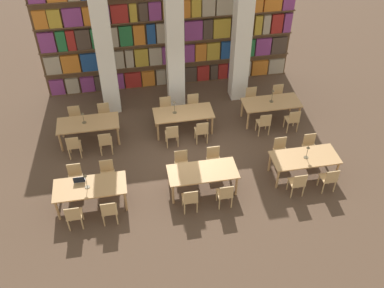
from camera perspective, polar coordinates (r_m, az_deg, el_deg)
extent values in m
plane|color=#4C3828|center=(14.01, -0.11, -1.78)|extent=(40.00, 40.00, 0.00)
cube|color=brown|center=(16.33, -3.11, 16.34)|extent=(9.64, 0.06, 5.50)
cube|color=brown|center=(17.63, -2.79, 8.20)|extent=(9.64, 0.35, 0.03)
cube|color=#84387A|center=(17.52, -17.51, 7.31)|extent=(0.52, 0.20, 0.65)
cube|color=tan|center=(17.44, -15.63, 7.57)|extent=(0.49, 0.20, 0.65)
cube|color=#84387A|center=(17.38, -13.73, 7.82)|extent=(0.51, 0.20, 0.65)
cube|color=#47382D|center=(17.34, -11.68, 8.08)|extent=(0.68, 0.20, 0.65)
cube|color=#84387A|center=(17.32, -9.74, 8.32)|extent=(0.40, 0.20, 0.65)
cube|color=maroon|center=(17.32, -7.87, 8.54)|extent=(0.63, 0.20, 0.65)
cube|color=orange|center=(17.34, -5.85, 8.77)|extent=(0.50, 0.20, 0.65)
cube|color=tan|center=(17.38, -4.17, 8.95)|extent=(0.37, 0.20, 0.65)
cube|color=tan|center=(17.43, -2.53, 9.12)|extent=(0.57, 0.20, 0.65)
cube|color=#47382D|center=(17.51, -0.43, 9.32)|extent=(0.61, 0.20, 0.65)
cube|color=maroon|center=(17.60, 1.46, 9.49)|extent=(0.48, 0.20, 0.65)
cube|color=#47382D|center=(17.69, 2.92, 9.62)|extent=(0.30, 0.20, 0.65)
cube|color=maroon|center=(17.77, 4.09, 9.72)|extent=(0.38, 0.20, 0.65)
cube|color=#84387A|center=(17.86, 5.30, 9.81)|extent=(0.32, 0.20, 0.65)
cube|color=tan|center=(17.98, 6.83, 9.93)|extent=(0.59, 0.20, 0.65)
cube|color=orange|center=(18.18, 8.98, 10.08)|extent=(0.66, 0.20, 0.65)
cube|color=tan|center=(18.41, 11.10, 10.21)|extent=(0.65, 0.20, 0.65)
cube|color=brown|center=(17.15, -2.89, 10.79)|extent=(9.64, 0.35, 0.03)
cube|color=tan|center=(17.04, -18.06, 9.99)|extent=(0.58, 0.20, 0.72)
cube|color=orange|center=(16.95, -15.87, 10.31)|extent=(0.66, 0.20, 0.72)
cube|color=navy|center=(16.89, -13.52, 10.62)|extent=(0.60, 0.20, 0.72)
cube|color=#236B38|center=(16.85, -11.48, 10.89)|extent=(0.50, 0.20, 0.72)
cube|color=tan|center=(16.84, -9.77, 11.10)|extent=(0.40, 0.20, 0.72)
cube|color=tan|center=(16.84, -8.34, 11.26)|extent=(0.29, 0.20, 0.72)
cube|color=#B7932D|center=(16.86, -6.77, 11.44)|extent=(0.51, 0.20, 0.72)
cube|color=tan|center=(16.89, -4.90, 11.64)|extent=(0.48, 0.20, 0.72)
cube|color=#84387A|center=(16.93, -3.27, 11.80)|extent=(0.43, 0.20, 0.72)
cube|color=#47382D|center=(16.98, -1.85, 11.93)|extent=(0.29, 0.20, 0.72)
cube|color=#84387A|center=(17.04, -0.40, 12.06)|extent=(0.41, 0.20, 0.72)
cube|color=orange|center=(17.11, 1.15, 12.19)|extent=(0.44, 0.20, 0.72)
cube|color=#B7932D|center=(17.21, 2.82, 12.32)|extent=(0.50, 0.20, 0.72)
cube|color=navy|center=(17.32, 4.54, 12.45)|extent=(0.41, 0.20, 0.72)
cube|color=navy|center=(17.41, 5.76, 12.53)|extent=(0.29, 0.20, 0.72)
cube|color=#236B38|center=(17.54, 7.30, 12.62)|extent=(0.62, 0.20, 0.72)
cube|color=#84387A|center=(17.74, 9.44, 12.74)|extent=(0.62, 0.20, 0.72)
cube|color=#47382D|center=(17.96, 11.48, 12.83)|extent=(0.61, 0.20, 0.72)
cube|color=brown|center=(16.72, -3.00, 13.52)|extent=(9.64, 0.35, 0.03)
cube|color=#84387A|center=(16.61, -18.76, 12.76)|extent=(0.56, 0.20, 0.77)
cube|color=#236B38|center=(16.54, -17.02, 13.03)|extent=(0.33, 0.20, 0.77)
cube|color=maroon|center=(16.50, -15.83, 13.20)|extent=(0.30, 0.20, 0.77)
cube|color=#47382D|center=(16.46, -14.31, 13.42)|extent=(0.51, 0.20, 0.77)
cube|color=#236B38|center=(16.42, -12.13, 13.71)|extent=(0.65, 0.20, 0.77)
cube|color=tan|center=(16.41, -10.31, 13.93)|extent=(0.26, 0.20, 0.77)
cube|color=#236B38|center=(16.41, -8.83, 14.11)|extent=(0.47, 0.20, 0.77)
cube|color=orange|center=(16.42, -7.07, 14.30)|extent=(0.41, 0.20, 0.77)
cube|color=navy|center=(16.45, -5.50, 14.46)|extent=(0.31, 0.20, 0.77)
cube|color=tan|center=(16.49, -3.71, 14.64)|extent=(0.58, 0.20, 0.77)
cube|color=#47382D|center=(16.55, -1.86, 14.80)|extent=(0.41, 0.20, 0.77)
cube|color=#84387A|center=(16.63, 0.16, 14.96)|extent=(0.68, 0.20, 0.77)
cube|color=#47382D|center=(16.73, 2.10, 15.10)|extent=(0.36, 0.20, 0.77)
cube|color=#B7932D|center=(16.85, 3.96, 15.22)|extent=(0.66, 0.20, 0.77)
cube|color=#47382D|center=(16.99, 5.94, 15.32)|extent=(0.40, 0.20, 0.77)
cube|color=#B7932D|center=(17.11, 7.43, 15.39)|extent=(0.41, 0.20, 0.77)
cube|color=#B7932D|center=(17.23, 8.80, 15.45)|extent=(0.27, 0.20, 0.77)
cube|color=tan|center=(17.34, 9.87, 15.49)|extent=(0.27, 0.20, 0.77)
cube|color=maroon|center=(17.48, 11.23, 15.53)|extent=(0.44, 0.20, 0.77)
cube|color=#84387A|center=(17.63, 12.58, 15.56)|extent=(0.30, 0.20, 0.77)
cube|color=brown|center=(16.32, -3.11, 16.38)|extent=(9.64, 0.35, 0.03)
cube|color=orange|center=(16.27, -19.59, 15.40)|extent=(0.46, 0.20, 0.66)
cube|color=#B7932D|center=(16.19, -17.88, 15.68)|extent=(0.45, 0.20, 0.66)
cube|color=#84387A|center=(16.12, -15.66, 16.01)|extent=(0.65, 0.20, 0.66)
cube|color=orange|center=(16.07, -13.17, 16.36)|extent=(0.63, 0.20, 0.66)
cube|color=#84387A|center=(16.05, -11.41, 16.59)|extent=(0.27, 0.20, 0.66)
cube|color=maroon|center=(16.05, -9.65, 16.80)|extent=(0.60, 0.20, 0.66)
cube|color=#B7932D|center=(16.06, -7.87, 17.00)|extent=(0.26, 0.20, 0.66)
cube|color=#47382D|center=(16.07, -6.52, 17.14)|extent=(0.31, 0.20, 0.66)
cube|color=#84387A|center=(16.10, -4.98, 17.29)|extent=(0.45, 0.20, 0.66)
cube|color=#B7932D|center=(16.14, -3.43, 17.43)|extent=(0.26, 0.20, 0.66)
cube|color=orange|center=(16.21, -1.47, 17.58)|extent=(0.66, 0.20, 0.66)
cube|color=#B7932D|center=(16.30, 0.53, 17.72)|extent=(0.36, 0.20, 0.66)
cube|color=tan|center=(16.38, 2.19, 17.82)|extent=(0.48, 0.20, 0.66)
cube|color=tan|center=(16.51, 4.34, 17.93)|extent=(0.61, 0.20, 0.66)
cube|color=navy|center=(16.67, 6.51, 18.02)|extent=(0.58, 0.20, 0.66)
cube|color=orange|center=(16.84, 8.54, 18.08)|extent=(0.50, 0.20, 0.66)
cube|color=orange|center=(17.05, 10.73, 18.12)|extent=(0.68, 0.20, 0.66)
cube|color=#84387A|center=(17.27, 12.76, 18.13)|extent=(0.45, 0.20, 0.66)
cube|color=silver|center=(14.89, -11.86, 14.10)|extent=(0.60, 0.60, 6.00)
cube|color=silver|center=(14.99, -2.39, 15.10)|extent=(0.60, 0.60, 6.00)
cube|color=silver|center=(15.47, 6.78, 15.70)|extent=(0.60, 0.60, 6.00)
cube|color=tan|center=(12.36, -13.47, -5.55)|extent=(2.04, 0.92, 0.04)
cylinder|color=tan|center=(12.51, -17.49, -8.46)|extent=(0.07, 0.07, 0.73)
cylinder|color=tan|center=(12.31, -8.84, -7.56)|extent=(0.07, 0.07, 0.73)
cylinder|color=tan|center=(13.02, -17.31, -5.98)|extent=(0.07, 0.07, 0.73)
cylinder|color=tan|center=(12.83, -9.05, -5.08)|extent=(0.07, 0.07, 0.73)
cylinder|color=tan|center=(12.48, -16.05, -9.22)|extent=(0.04, 0.04, 0.44)
cylinder|color=tan|center=(12.43, -14.40, -9.06)|extent=(0.04, 0.04, 0.44)
cylinder|color=tan|center=(12.26, -16.11, -10.42)|extent=(0.04, 0.04, 0.44)
cylinder|color=tan|center=(12.21, -14.42, -10.27)|extent=(0.04, 0.04, 0.44)
cube|color=tan|center=(12.17, -15.44, -9.02)|extent=(0.42, 0.40, 0.04)
cube|color=tan|center=(11.88, -15.66, -8.97)|extent=(0.40, 0.03, 0.42)
cylinder|color=tan|center=(13.12, -14.35, -5.72)|extent=(0.04, 0.04, 0.44)
cylinder|color=tan|center=(13.17, -15.90, -5.89)|extent=(0.04, 0.04, 0.44)
cylinder|color=tan|center=(13.36, -14.33, -4.68)|extent=(0.04, 0.04, 0.44)
cylinder|color=tan|center=(13.41, -15.86, -4.85)|extent=(0.04, 0.04, 0.44)
cube|color=tan|center=(13.10, -15.29, -4.55)|extent=(0.42, 0.40, 0.04)
cube|color=tan|center=(13.08, -15.44, -3.28)|extent=(0.40, 0.03, 0.42)
cylinder|color=tan|center=(12.37, -11.71, -8.79)|extent=(0.04, 0.04, 0.44)
cylinder|color=tan|center=(12.34, -10.04, -8.61)|extent=(0.04, 0.04, 0.44)
cylinder|color=tan|center=(12.15, -11.67, -9.99)|extent=(0.04, 0.04, 0.44)
cylinder|color=tan|center=(12.12, -9.96, -9.81)|extent=(0.04, 0.04, 0.44)
cube|color=tan|center=(12.06, -10.99, -8.57)|extent=(0.42, 0.40, 0.04)
cube|color=tan|center=(11.77, -11.09, -8.51)|extent=(0.40, 0.03, 0.42)
cylinder|color=tan|center=(13.04, -10.24, -5.27)|extent=(0.04, 0.04, 0.44)
cylinder|color=tan|center=(13.06, -11.82, -5.45)|extent=(0.04, 0.04, 0.44)
cylinder|color=tan|center=(13.28, -10.31, -4.24)|extent=(0.04, 0.04, 0.44)
cylinder|color=tan|center=(13.30, -11.85, -4.41)|extent=(0.04, 0.04, 0.44)
cube|color=tan|center=(13.00, -11.19, -4.10)|extent=(0.42, 0.40, 0.04)
cube|color=tan|center=(12.98, -11.34, -2.81)|extent=(0.40, 0.03, 0.42)
cylinder|color=brown|center=(12.32, -13.76, -5.59)|extent=(0.14, 0.14, 0.01)
cylinder|color=brown|center=(12.17, -13.92, -4.89)|extent=(0.02, 0.02, 0.41)
cone|color=brown|center=(12.01, -14.10, -4.08)|extent=(0.11, 0.11, 0.07)
cube|color=silver|center=(12.58, -14.75, -4.64)|extent=(0.32, 0.22, 0.01)
cube|color=black|center=(12.43, -14.84, -4.65)|extent=(0.32, 0.01, 0.20)
cube|color=tan|center=(12.45, 1.43, -3.71)|extent=(2.04, 0.92, 0.04)
cylinder|color=tan|center=(12.35, -2.54, -6.73)|extent=(0.07, 0.07, 0.73)
cylinder|color=tan|center=(12.64, 5.93, -5.58)|extent=(0.07, 0.07, 0.73)
cylinder|color=tan|center=(12.88, -3.04, -4.30)|extent=(0.07, 0.07, 0.73)
cylinder|color=tan|center=(13.15, 5.09, -3.25)|extent=(0.07, 0.07, 0.73)
cylinder|color=tan|center=(12.40, -1.26, -7.48)|extent=(0.04, 0.04, 0.44)
cylinder|color=tan|center=(12.44, 0.39, -7.26)|extent=(0.04, 0.04, 0.44)
cylinder|color=tan|center=(12.18, -1.00, -8.65)|extent=(0.04, 0.04, 0.44)
cylinder|color=tan|center=(12.22, 0.68, -8.42)|extent=(0.04, 0.04, 0.44)
cube|color=tan|center=(12.13, -0.30, -7.21)|extent=(0.42, 0.40, 0.04)
cube|color=tan|center=(11.84, -0.15, -7.11)|extent=(0.40, 0.03, 0.42)
cylinder|color=tan|center=(13.13, -0.43, -4.03)|extent=(0.04, 0.04, 0.44)
cylinder|color=tan|center=(13.09, -1.99, -4.22)|extent=(0.04, 0.04, 0.44)
cylinder|color=tan|center=(13.37, -0.69, -3.02)|extent=(0.04, 0.04, 0.44)
cylinder|color=tan|center=(13.34, -2.21, -3.21)|extent=(0.04, 0.04, 0.44)
cube|color=tan|center=(13.07, -1.35, -2.87)|extent=(0.42, 0.40, 0.04)
cube|color=tan|center=(13.05, -1.49, -1.59)|extent=(0.40, 0.03, 0.42)
cylinder|color=tan|center=(12.54, 3.32, -6.86)|extent=(0.04, 0.04, 0.44)
cylinder|color=tan|center=(12.61, 4.92, -6.63)|extent=(0.04, 0.04, 0.44)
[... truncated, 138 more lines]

